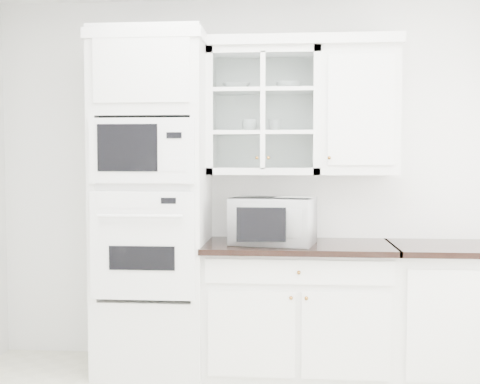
{
  "coord_description": "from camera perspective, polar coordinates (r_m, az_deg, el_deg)",
  "views": [
    {
      "loc": [
        0.21,
        -2.79,
        1.51
      ],
      "look_at": [
        -0.1,
        1.05,
        1.3
      ],
      "focal_mm": 45.0,
      "sensor_mm": 36.0,
      "label": 1
    }
  ],
  "objects": [
    {
      "name": "room_shell",
      "position": [
        3.23,
        0.9,
        7.91
      ],
      "size": [
        4.0,
        3.5,
        2.7
      ],
      "color": "white",
      "rests_on": "ground"
    },
    {
      "name": "oven_column",
      "position": [
        4.32,
        -8.23,
        -1.03
      ],
      "size": [
        0.76,
        0.68,
        2.4
      ],
      "color": "white",
      "rests_on": "ground"
    },
    {
      "name": "base_cabinet_run",
      "position": [
        4.36,
        5.5,
        -10.79
      ],
      "size": [
        1.32,
        0.67,
        0.92
      ],
      "color": "white",
      "rests_on": "ground"
    },
    {
      "name": "extra_base_cabinet",
      "position": [
        4.49,
        18.59,
        -10.53
      ],
      "size": [
        0.72,
        0.67,
        0.92
      ],
      "color": "white",
      "rests_on": "ground"
    },
    {
      "name": "upper_cabinet_glass",
      "position": [
        4.39,
        2.27,
        7.56
      ],
      "size": [
        0.8,
        0.33,
        0.9
      ],
      "color": "white",
      "rests_on": "room_shell"
    },
    {
      "name": "upper_cabinet_solid",
      "position": [
        4.41,
        11.14,
        7.48
      ],
      "size": [
        0.55,
        0.33,
        0.9
      ],
      "primitive_type": "cube",
      "color": "white",
      "rests_on": "room_shell"
    },
    {
      "name": "crown_molding",
      "position": [
        4.43,
        0.87,
        13.85
      ],
      "size": [
        2.14,
        0.38,
        0.07
      ],
      "primitive_type": "cube",
      "color": "white",
      "rests_on": "room_shell"
    },
    {
      "name": "countertop_microwave",
      "position": [
        4.21,
        3.22,
        -2.71
      ],
      "size": [
        0.64,
        0.56,
        0.32
      ],
      "primitive_type": "imported",
      "rotation": [
        0.0,
        0.0,
        2.95
      ],
      "color": "white",
      "rests_on": "base_cabinet_run"
    },
    {
      "name": "bowl_a",
      "position": [
        4.41,
        -0.36,
        9.95
      ],
      "size": [
        0.23,
        0.23,
        0.05
      ],
      "primitive_type": "imported",
      "rotation": [
        0.0,
        0.0,
        0.14
      ],
      "color": "white",
      "rests_on": "upper_cabinet_glass"
    },
    {
      "name": "bowl_b",
      "position": [
        4.41,
        4.64,
        9.99
      ],
      "size": [
        0.18,
        0.18,
        0.06
      ],
      "primitive_type": "imported",
      "rotation": [
        0.0,
        0.0,
        -0.0
      ],
      "color": "white",
      "rests_on": "upper_cabinet_glass"
    },
    {
      "name": "cup_a",
      "position": [
        4.38,
        0.92,
        6.31
      ],
      "size": [
        0.13,
        0.13,
        0.09
      ],
      "primitive_type": "imported",
      "rotation": [
        0.0,
        0.0,
        -0.16
      ],
      "color": "white",
      "rests_on": "upper_cabinet_glass"
    },
    {
      "name": "cup_b",
      "position": [
        4.38,
        3.32,
        6.32
      ],
      "size": [
        0.12,
        0.12,
        0.09
      ],
      "primitive_type": "imported",
      "rotation": [
        0.0,
        0.0,
        -0.23
      ],
      "color": "white",
      "rests_on": "upper_cabinet_glass"
    }
  ]
}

